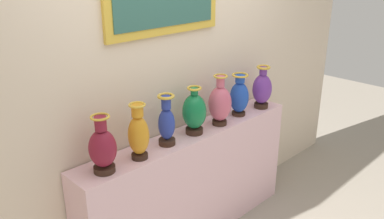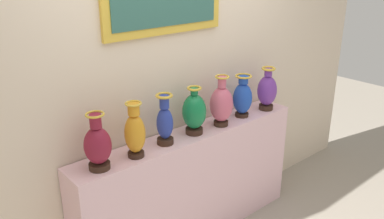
# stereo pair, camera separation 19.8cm
# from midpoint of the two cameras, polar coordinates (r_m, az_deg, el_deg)

# --- Properties ---
(display_shelf) EXTENTS (2.08, 0.30, 0.97)m
(display_shelf) POSITION_cam_midpoint_polar(r_m,az_deg,el_deg) (3.40, -1.70, -10.79)
(display_shelf) COLOR beige
(display_shelf) RESTS_ON ground_plane
(back_wall) EXTENTS (4.82, 0.14, 3.16)m
(back_wall) POSITION_cam_midpoint_polar(r_m,az_deg,el_deg) (3.12, -4.59, 8.27)
(back_wall) COLOR beige
(back_wall) RESTS_ON ground_plane
(vase_burgundy) EXTENTS (0.18, 0.18, 0.39)m
(vase_burgundy) POSITION_cam_midpoint_polar(r_m,az_deg,el_deg) (2.63, -14.68, -5.35)
(vase_burgundy) COLOR #382319
(vase_burgundy) RESTS_ON display_shelf
(vase_amber) EXTENTS (0.14, 0.14, 0.40)m
(vase_amber) POSITION_cam_midpoint_polar(r_m,az_deg,el_deg) (2.75, -9.65, -3.47)
(vase_amber) COLOR #382319
(vase_amber) RESTS_ON display_shelf
(vase_cobalt) EXTENTS (0.13, 0.13, 0.39)m
(vase_cobalt) POSITION_cam_midpoint_polar(r_m,az_deg,el_deg) (2.92, -5.57, -1.89)
(vase_cobalt) COLOR #382319
(vase_cobalt) RESTS_ON display_shelf
(vase_emerald) EXTENTS (0.19, 0.19, 0.38)m
(vase_emerald) POSITION_cam_midpoint_polar(r_m,az_deg,el_deg) (3.09, -1.50, -0.39)
(vase_emerald) COLOR #382319
(vase_emerald) RESTS_ON display_shelf
(vase_rose) EXTENTS (0.19, 0.19, 0.42)m
(vase_rose) POSITION_cam_midpoint_polar(r_m,az_deg,el_deg) (3.25, 2.25, 0.86)
(vase_rose) COLOR #382319
(vase_rose) RESTS_ON display_shelf
(vase_sapphire) EXTENTS (0.16, 0.16, 0.37)m
(vase_sapphire) POSITION_cam_midpoint_polar(r_m,az_deg,el_deg) (3.47, 5.10, 1.87)
(vase_sapphire) COLOR #382319
(vase_sapphire) RESTS_ON display_shelf
(vase_violet) EXTENTS (0.17, 0.17, 0.39)m
(vase_violet) POSITION_cam_midpoint_polar(r_m,az_deg,el_deg) (3.66, 8.40, 2.90)
(vase_violet) COLOR #382319
(vase_violet) RESTS_ON display_shelf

